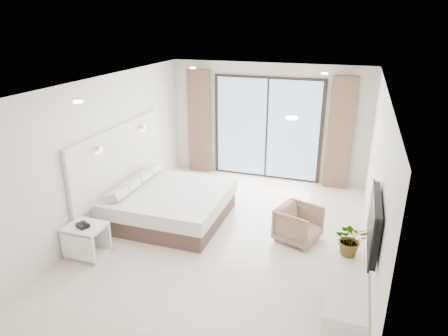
{
  "coord_description": "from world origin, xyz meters",
  "views": [
    {
      "loc": [
        1.91,
        -5.8,
        3.65
      ],
      "look_at": [
        -0.17,
        0.4,
        1.16
      ],
      "focal_mm": 32.0,
      "sensor_mm": 36.0,
      "label": 1
    }
  ],
  "objects_px": {
    "nightstand": "(87,241)",
    "console_desk": "(345,294)",
    "bed": "(169,204)",
    "armchair": "(299,223)"
  },
  "relations": [
    {
      "from": "bed",
      "to": "nightstand",
      "type": "distance_m",
      "value": 1.73
    },
    {
      "from": "nightstand",
      "to": "console_desk",
      "type": "relative_size",
      "value": 0.41
    },
    {
      "from": "nightstand",
      "to": "armchair",
      "type": "xyz_separation_m",
      "value": [
        3.16,
        1.56,
        0.07
      ]
    },
    {
      "from": "bed",
      "to": "armchair",
      "type": "bearing_deg",
      "value": -0.36
    },
    {
      "from": "nightstand",
      "to": "console_desk",
      "type": "bearing_deg",
      "value": -5.73
    },
    {
      "from": "nightstand",
      "to": "armchair",
      "type": "bearing_deg",
      "value": 26.65
    },
    {
      "from": "console_desk",
      "to": "armchair",
      "type": "distance_m",
      "value": 2.17
    },
    {
      "from": "console_desk",
      "to": "armchair",
      "type": "relative_size",
      "value": 2.17
    },
    {
      "from": "armchair",
      "to": "bed",
      "type": "bearing_deg",
      "value": 108.38
    },
    {
      "from": "bed",
      "to": "armchair",
      "type": "xyz_separation_m",
      "value": [
        2.46,
        -0.02,
        0.04
      ]
    }
  ]
}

